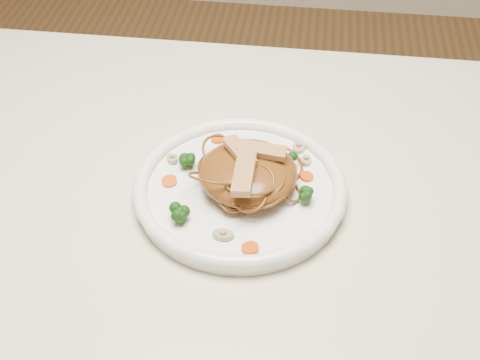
# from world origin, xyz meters

# --- Properties ---
(table) EXTENTS (1.20, 0.80, 0.75)m
(table) POSITION_xyz_m (0.00, 0.00, 0.65)
(table) COLOR beige
(table) RESTS_ON ground
(plate) EXTENTS (0.38, 0.38, 0.02)m
(plate) POSITION_xyz_m (0.04, 0.00, 0.76)
(plate) COLOR white
(plate) RESTS_ON table
(noodle_mound) EXTENTS (0.16, 0.16, 0.04)m
(noodle_mound) POSITION_xyz_m (0.05, 0.01, 0.79)
(noodle_mound) COLOR brown
(noodle_mound) RESTS_ON plate
(chicken_a) EXTENTS (0.07, 0.03, 0.01)m
(chicken_a) POSITION_xyz_m (0.07, 0.03, 0.82)
(chicken_a) COLOR tan
(chicken_a) RESTS_ON noodle_mound
(chicken_b) EXTENTS (0.05, 0.06, 0.01)m
(chicken_b) POSITION_xyz_m (0.04, 0.02, 0.82)
(chicken_b) COLOR tan
(chicken_b) RESTS_ON noodle_mound
(chicken_c) EXTENTS (0.03, 0.08, 0.01)m
(chicken_c) POSITION_xyz_m (0.05, -0.02, 0.82)
(chicken_c) COLOR tan
(chicken_c) RESTS_ON noodle_mound
(broccoli_0) EXTENTS (0.03, 0.03, 0.03)m
(broccoli_0) POSITION_xyz_m (0.11, 0.05, 0.78)
(broccoli_0) COLOR black
(broccoli_0) RESTS_ON plate
(broccoli_1) EXTENTS (0.03, 0.03, 0.03)m
(broccoli_1) POSITION_xyz_m (-0.04, 0.04, 0.78)
(broccoli_1) COLOR black
(broccoli_1) RESTS_ON plate
(broccoli_2) EXTENTS (0.03, 0.03, 0.03)m
(broccoli_2) POSITION_xyz_m (-0.03, -0.07, 0.78)
(broccoli_2) COLOR black
(broccoli_2) RESTS_ON plate
(broccoli_3) EXTENTS (0.04, 0.04, 0.03)m
(broccoli_3) POSITION_xyz_m (0.13, -0.01, 0.78)
(broccoli_3) COLOR black
(broccoli_3) RESTS_ON plate
(carrot_0) EXTENTS (0.03, 0.03, 0.00)m
(carrot_0) POSITION_xyz_m (0.09, 0.08, 0.77)
(carrot_0) COLOR #BF4007
(carrot_0) RESTS_ON plate
(carrot_1) EXTENTS (0.03, 0.03, 0.00)m
(carrot_1) POSITION_xyz_m (-0.05, -0.00, 0.77)
(carrot_1) COLOR #BF4007
(carrot_1) RESTS_ON plate
(carrot_2) EXTENTS (0.02, 0.02, 0.00)m
(carrot_2) POSITION_xyz_m (0.13, 0.03, 0.77)
(carrot_2) COLOR #BF4007
(carrot_2) RESTS_ON plate
(carrot_3) EXTENTS (0.02, 0.02, 0.00)m
(carrot_3) POSITION_xyz_m (-0.00, 0.10, 0.77)
(carrot_3) COLOR #BF4007
(carrot_3) RESTS_ON plate
(carrot_4) EXTENTS (0.03, 0.03, 0.00)m
(carrot_4) POSITION_xyz_m (0.07, -0.11, 0.77)
(carrot_4) COLOR #BF4007
(carrot_4) RESTS_ON plate
(mushroom_0) EXTENTS (0.03, 0.03, 0.01)m
(mushroom_0) POSITION_xyz_m (0.03, -0.09, 0.77)
(mushroom_0) COLOR tan
(mushroom_0) RESTS_ON plate
(mushroom_1) EXTENTS (0.02, 0.02, 0.01)m
(mushroom_1) POSITION_xyz_m (0.13, 0.07, 0.77)
(mushroom_1) COLOR tan
(mushroom_1) RESTS_ON plate
(mushroom_2) EXTENTS (0.03, 0.03, 0.01)m
(mushroom_2) POSITION_xyz_m (-0.06, 0.05, 0.77)
(mushroom_2) COLOR tan
(mushroom_2) RESTS_ON plate
(mushroom_3) EXTENTS (0.03, 0.03, 0.01)m
(mushroom_3) POSITION_xyz_m (0.12, 0.10, 0.77)
(mushroom_3) COLOR tan
(mushroom_3) RESTS_ON plate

